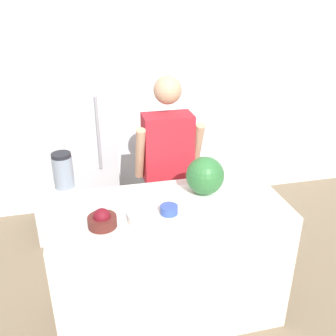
# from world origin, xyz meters

# --- Properties ---
(wall_back) EXTENTS (8.00, 0.06, 2.60)m
(wall_back) POSITION_xyz_m (0.00, 2.01, 1.30)
(wall_back) COLOR silver
(wall_back) RESTS_ON ground_plane
(counter_island) EXTENTS (1.52, 0.68, 0.90)m
(counter_island) POSITION_xyz_m (0.00, 0.34, 0.45)
(counter_island) COLOR beige
(counter_island) RESTS_ON ground_plane
(refrigerator) EXTENTS (0.77, 0.66, 1.80)m
(refrigerator) POSITION_xyz_m (-0.61, 1.65, 0.90)
(refrigerator) COLOR #B7B7BC
(refrigerator) RESTS_ON ground_plane
(person) EXTENTS (0.52, 0.26, 1.61)m
(person) POSITION_xyz_m (0.13, 0.95, 0.83)
(person) COLOR #333338
(person) RESTS_ON ground_plane
(cutting_board) EXTENTS (0.43, 0.26, 0.01)m
(cutting_board) POSITION_xyz_m (0.27, 0.43, 0.91)
(cutting_board) COLOR white
(cutting_board) RESTS_ON counter_island
(watermelon) EXTENTS (0.26, 0.26, 0.26)m
(watermelon) POSITION_xyz_m (0.26, 0.42, 1.05)
(watermelon) COLOR #2D6B33
(watermelon) RESTS_ON cutting_board
(bowl_cherries) EXTENTS (0.17, 0.17, 0.12)m
(bowl_cherries) POSITION_xyz_m (-0.44, 0.20, 0.95)
(bowl_cherries) COLOR #511E19
(bowl_cherries) RESTS_ON counter_island
(bowl_cream) EXTENTS (0.16, 0.16, 0.11)m
(bowl_cream) POSITION_xyz_m (-0.21, 0.19, 0.95)
(bowl_cream) COLOR white
(bowl_cream) RESTS_ON counter_island
(bowl_small_blue) EXTENTS (0.11, 0.11, 0.05)m
(bowl_small_blue) POSITION_xyz_m (-0.02, 0.24, 0.93)
(bowl_small_blue) COLOR #334C9E
(bowl_small_blue) RESTS_ON counter_island
(blender) EXTENTS (0.15, 0.15, 0.35)m
(blender) POSITION_xyz_m (-0.64, 0.52, 1.07)
(blender) COLOR silver
(blender) RESTS_ON counter_island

